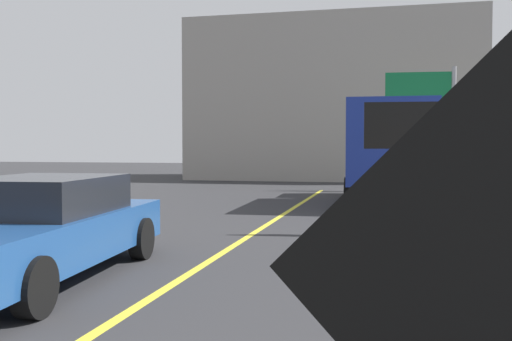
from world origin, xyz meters
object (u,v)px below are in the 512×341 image
highway_guide_sign (434,106)px  traffic_cone_curbside (380,242)px  arrow_board_trailer (403,211)px  traffic_cone_far_lane (363,265)px  pickup_car (38,228)px  box_truck (389,149)px  traffic_cone_mid_lane (361,314)px

highway_guide_sign → traffic_cone_curbside: highway_guide_sign is taller
highway_guide_sign → traffic_cone_curbside: size_ratio=7.16×
highway_guide_sign → arrow_board_trailer: bearing=-96.5°
traffic_cone_far_lane → traffic_cone_curbside: bearing=85.0°
pickup_car → highway_guide_sign: (6.29, 17.61, 2.73)m
pickup_car → traffic_cone_far_lane: pickup_car is taller
pickup_car → arrow_board_trailer: bearing=47.2°
box_truck → traffic_cone_curbside: (-0.08, -9.97, -1.38)m
box_truck → traffic_cone_far_lane: 11.94m
arrow_board_trailer → traffic_cone_mid_lane: 7.27m
pickup_car → highway_guide_sign: size_ratio=1.01×
arrow_board_trailer → highway_guide_sign: highway_guide_sign is taller
arrow_board_trailer → traffic_cone_mid_lane: bearing=-93.9°
traffic_cone_mid_lane → box_truck: bearing=89.3°
traffic_cone_mid_lane → pickup_car: bearing=155.8°
box_truck → traffic_cone_far_lane: box_truck is taller
box_truck → highway_guide_sign: highway_guide_sign is taller
box_truck → traffic_cone_curbside: 10.07m
arrow_board_trailer → highway_guide_sign: size_ratio=0.54×
pickup_car → traffic_cone_mid_lane: (4.39, -1.98, -0.32)m
pickup_car → traffic_cone_mid_lane: bearing=-24.2°
arrow_board_trailer → highway_guide_sign: bearing=83.5°
arrow_board_trailer → traffic_cone_far_lane: arrow_board_trailer is taller
box_truck → traffic_cone_curbside: box_truck is taller
highway_guide_sign → traffic_cone_curbside: (-1.80, -15.51, -3.08)m
highway_guide_sign → traffic_cone_far_lane: highway_guide_sign is taller
traffic_cone_mid_lane → traffic_cone_curbside: traffic_cone_mid_lane is taller
highway_guide_sign → traffic_cone_mid_lane: bearing=-95.5°
highway_guide_sign → box_truck: bearing=-107.2°
pickup_car → traffic_cone_far_lane: bearing=2.9°
traffic_cone_far_lane → box_truck: bearing=88.8°
box_truck → pickup_car: bearing=-110.7°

